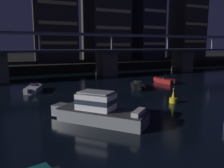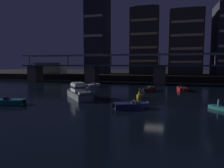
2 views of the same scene
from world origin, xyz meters
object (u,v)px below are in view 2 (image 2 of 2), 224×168
object	(u,v)px
speedboat_mid_left	(93,85)
speedboat_mid_right	(130,106)
tower_central	(185,43)
speedboat_near_center	(149,89)
waterfront_pavilion	(51,68)
speedboat_near_right	(10,102)
dinghy_with_paddler	(219,107)
tower_west_low	(98,28)
cabin_cruiser_near_left	(79,92)
speedboat_mid_center	(182,89)
tower_west_tall	(145,41)
channel_buoy	(139,95)
river_bridge	(160,71)

from	to	relation	value
speedboat_mid_left	speedboat_mid_right	distance (m)	27.39
tower_central	speedboat_near_center	distance (m)	42.15
waterfront_pavilion	speedboat_near_center	world-z (taller)	waterfront_pavilion
speedboat_near_right	dinghy_with_paddler	distance (m)	30.48
tower_west_low	cabin_cruiser_near_left	distance (m)	54.24
tower_west_low	tower_central	size ratio (longest dim) A/B	1.57
speedboat_near_right	speedboat_mid_center	bearing A→B (deg)	40.91
tower_west_low	speedboat_mid_right	size ratio (longest dim) A/B	7.78
tower_central	speedboat_mid_right	world-z (taller)	tower_central
tower_west_low	cabin_cruiser_near_left	world-z (taller)	tower_west_low
cabin_cruiser_near_left	speedboat_mid_right	bearing A→B (deg)	-30.97
waterfront_pavilion	tower_central	bearing A→B (deg)	9.59
waterfront_pavilion	speedboat_mid_left	bearing A→B (deg)	-41.10
waterfront_pavilion	cabin_cruiser_near_left	bearing A→B (deg)	-52.64
speedboat_mid_center	speedboat_mid_right	distance (m)	23.29
tower_west_low	speedboat_mid_left	xyz separation A→B (m)	(9.10, -31.45, -21.38)
tower_west_tall	speedboat_near_center	distance (m)	41.63
waterfront_pavilion	channel_buoy	bearing A→B (deg)	-42.36
river_bridge	waterfront_pavilion	size ratio (longest dim) A/B	7.70
waterfront_pavilion	speedboat_mid_center	world-z (taller)	waterfront_pavilion
tower_west_tall	waterfront_pavilion	world-z (taller)	tower_west_tall
tower_central	speedboat_mid_center	bearing A→B (deg)	-95.84
speedboat_mid_left	speedboat_near_center	bearing A→B (deg)	-15.75
waterfront_pavilion	speedboat_mid_center	size ratio (longest dim) A/B	2.37
speedboat_mid_center	river_bridge	bearing A→B (deg)	110.75
river_bridge	speedboat_mid_left	distance (m)	21.88
speedboat_near_right	speedboat_near_center	bearing A→B (deg)	46.87
tower_west_tall	speedboat_mid_left	distance (m)	38.84
speedboat_near_center	tower_central	bearing A→B (deg)	73.72
waterfront_pavilion	channel_buoy	xyz separation A→B (m)	(42.48, -38.73, -3.96)
speedboat_mid_center	tower_west_low	bearing A→B (deg)	133.96
dinghy_with_paddler	speedboat_mid_left	bearing A→B (deg)	141.40
speedboat_near_center	dinghy_with_paddler	xyz separation A→B (m)	(10.58, -16.44, -0.14)
river_bridge	cabin_cruiser_near_left	size ratio (longest dim) A/B	11.49
dinghy_with_paddler	waterfront_pavilion	bearing A→B (deg)	140.08
speedboat_mid_right	channel_buoy	distance (m)	9.16
tower_west_tall	speedboat_near_center	xyz separation A→B (m)	(4.78, -38.38, -15.40)
speedboat_mid_right	channel_buoy	size ratio (longest dim) A/B	2.89
tower_west_tall	channel_buoy	distance (m)	50.77
tower_west_tall	speedboat_near_center	size ratio (longest dim) A/B	5.47
waterfront_pavilion	speedboat_near_right	world-z (taller)	waterfront_pavilion
speedboat_mid_left	dinghy_with_paddler	world-z (taller)	dinghy_with_paddler
speedboat_near_center	speedboat_mid_left	world-z (taller)	same
dinghy_with_paddler	speedboat_mid_center	bearing A→B (deg)	99.23
tower_central	channel_buoy	bearing A→B (deg)	-104.26
tower_central	speedboat_near_right	bearing A→B (deg)	-117.50
speedboat_near_center	speedboat_near_right	bearing A→B (deg)	-133.13
tower_central	waterfront_pavilion	xyz separation A→B (m)	(-54.67, -9.24, -10.20)
speedboat_near_right	speedboat_mid_right	xyz separation A→B (m)	(18.34, 1.86, 0.00)
speedboat_mid_right	channel_buoy	world-z (taller)	channel_buoy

